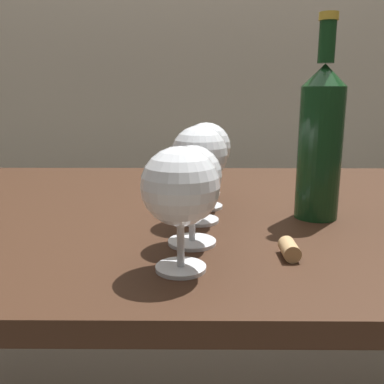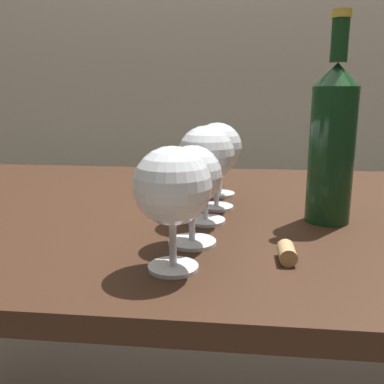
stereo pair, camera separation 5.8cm
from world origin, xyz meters
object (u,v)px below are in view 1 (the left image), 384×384
wine_glass_empty (199,156)px  wine_bottle (320,139)px  cork (289,249)px  wine_glass_merlot (192,179)px  wine_glass_rose (205,146)px  wine_glass_white (206,149)px  wine_glass_amber (183,188)px

wine_glass_empty → wine_bottle: (0.20, 0.03, 0.02)m
wine_bottle → cork: (-0.08, -0.18, -0.12)m
wine_glass_merlot → cork: wine_glass_merlot is taller
wine_glass_rose → cork: 0.37m
wine_glass_merlot → wine_glass_white: (0.02, 0.19, 0.02)m
wine_glass_rose → cork: bearing=-73.7°
wine_glass_merlot → cork: (0.12, -0.05, -0.08)m
wine_bottle → wine_glass_amber: bearing=-134.5°
wine_glass_amber → cork: bearing=16.7°
wine_glass_white → wine_bottle: bearing=-17.9°
wine_bottle → cork: wine_bottle is taller
wine_glass_white → wine_bottle: (0.18, -0.06, 0.02)m
wine_glass_amber → wine_glass_merlot: (0.01, 0.09, -0.01)m
wine_glass_empty → cork: bearing=-53.5°
wine_glass_empty → cork: wine_glass_empty is taller
wine_glass_amber → wine_glass_rose: 0.38m
wine_bottle → wine_glass_white: bearing=162.1°
wine_glass_white → cork: size_ratio=3.67×
wine_glass_white → wine_glass_rose: bearing=89.5°
wine_glass_merlot → cork: bearing=-21.9°
wine_glass_amber → cork: (0.13, 0.04, -0.09)m
wine_bottle → cork: bearing=-114.5°
wine_glass_amber → wine_glass_rose: wine_glass_amber is taller
wine_glass_rose → wine_bottle: size_ratio=0.45×
wine_glass_amber → wine_glass_white: bearing=83.1°
wine_glass_rose → wine_bottle: 0.25m
wine_glass_white → wine_glass_rose: 0.10m
wine_glass_amber → wine_glass_empty: (0.02, 0.19, 0.01)m
cork → wine_bottle: bearing=65.5°
wine_glass_amber → cork: size_ratio=3.52×
cork → wine_glass_amber: bearing=-163.3°
wine_glass_merlot → cork: size_ratio=3.27×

